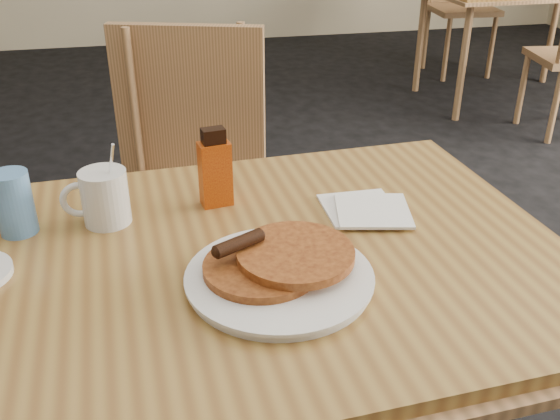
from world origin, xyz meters
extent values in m
cube|color=olive|center=(-0.07, 0.00, 0.73)|extent=(1.26, 0.88, 0.04)
cube|color=tan|center=(-0.07, 0.00, 0.71)|extent=(1.31, 0.92, 0.02)
cylinder|color=tan|center=(0.46, 0.33, 0.35)|extent=(0.04, 0.04, 0.71)
cylinder|color=tan|center=(1.71, 2.48, 0.35)|extent=(0.04, 0.04, 0.71)
cylinder|color=tan|center=(2.73, 3.11, 0.35)|extent=(0.04, 0.04, 0.71)
cube|color=tan|center=(-0.06, 0.65, 0.48)|extent=(0.56, 0.56, 0.04)
cube|color=tan|center=(-0.06, 0.85, 0.74)|extent=(0.43, 0.18, 0.49)
cylinder|color=tan|center=(-0.24, 0.47, 0.23)|extent=(0.04, 0.04, 0.45)
cylinder|color=tan|center=(0.12, 0.83, 0.23)|extent=(0.04, 0.04, 0.45)
cube|color=tan|center=(2.19, 3.47, 0.48)|extent=(0.48, 0.48, 0.04)
cylinder|color=tan|center=(2.01, 3.29, 0.23)|extent=(0.04, 0.04, 0.46)
cylinder|color=tan|center=(2.37, 3.65, 0.23)|extent=(0.04, 0.04, 0.46)
cylinder|color=tan|center=(2.05, 2.00, 0.21)|extent=(0.04, 0.04, 0.42)
cylinder|color=silver|center=(0.00, -0.10, 0.76)|extent=(0.30, 0.30, 0.02)
cylinder|color=silver|center=(0.00, -0.10, 0.77)|extent=(0.31, 0.31, 0.01)
cylinder|color=#A65922|center=(-0.02, -0.09, 0.78)|extent=(0.19, 0.19, 0.01)
cylinder|color=#A65922|center=(0.03, -0.08, 0.79)|extent=(0.20, 0.20, 0.01)
cylinder|color=black|center=(-0.06, -0.06, 0.81)|extent=(0.09, 0.06, 0.02)
cylinder|color=silver|center=(-0.28, 0.17, 0.80)|extent=(0.09, 0.09, 0.11)
torus|color=silver|center=(-0.32, 0.17, 0.80)|extent=(0.07, 0.01, 0.07)
cylinder|color=black|center=(-0.28, 0.17, 0.85)|extent=(0.08, 0.08, 0.01)
cylinder|color=silver|center=(-0.26, 0.17, 0.84)|extent=(0.04, 0.05, 0.15)
cube|color=maroon|center=(-0.06, 0.20, 0.82)|extent=(0.07, 0.05, 0.13)
cube|color=black|center=(-0.06, 0.20, 0.90)|extent=(0.05, 0.04, 0.03)
cube|color=white|center=(0.22, 0.12, 0.75)|extent=(0.14, 0.14, 0.01)
cube|color=white|center=(0.23, 0.09, 0.76)|extent=(0.17, 0.17, 0.01)
cylinder|color=#5488C5|center=(-0.44, 0.17, 0.81)|extent=(0.07, 0.07, 0.12)
camera|label=1|loc=(-0.18, -0.93, 1.34)|focal=40.00mm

